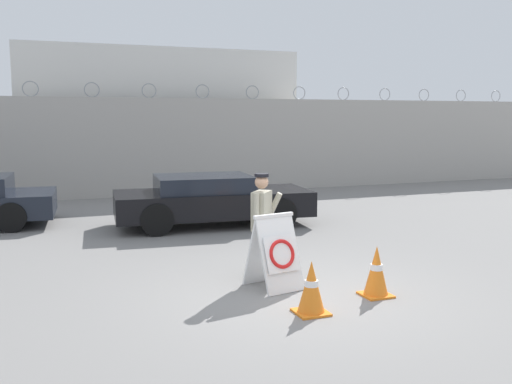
# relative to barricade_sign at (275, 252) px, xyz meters

# --- Properties ---
(ground_plane) EXTENTS (90.00, 90.00, 0.00)m
(ground_plane) POSITION_rel_barricade_sign_xyz_m (0.15, -0.40, -0.56)
(ground_plane) COLOR gray
(perimeter_wall) EXTENTS (36.00, 0.30, 3.60)m
(perimeter_wall) POSITION_rel_barricade_sign_xyz_m (0.15, 10.75, 1.02)
(perimeter_wall) COLOR #ADA8A0
(perimeter_wall) RESTS_ON ground_plane
(building_block) EXTENTS (9.69, 7.82, 4.89)m
(building_block) POSITION_rel_barricade_sign_xyz_m (0.93, 15.64, 1.89)
(building_block) COLOR silver
(building_block) RESTS_ON ground_plane
(barricade_sign) EXTENTS (0.78, 0.86, 1.13)m
(barricade_sign) POSITION_rel_barricade_sign_xyz_m (0.00, 0.00, 0.00)
(barricade_sign) COLOR white
(barricade_sign) RESTS_ON ground_plane
(security_guard) EXTENTS (0.61, 0.51, 1.68)m
(security_guard) POSITION_rel_barricade_sign_xyz_m (0.00, 0.55, 0.37)
(security_guard) COLOR #514C42
(security_guard) RESTS_ON ground_plane
(traffic_cone_near) EXTENTS (0.42, 0.42, 0.70)m
(traffic_cone_near) POSITION_rel_barricade_sign_xyz_m (0.01, -1.20, -0.21)
(traffic_cone_near) COLOR orange
(traffic_cone_near) RESTS_ON ground_plane
(traffic_cone_far) EXTENTS (0.41, 0.41, 0.73)m
(traffic_cone_far) POSITION_rel_barricade_sign_xyz_m (1.21, -0.87, -0.20)
(traffic_cone_far) COLOR orange
(traffic_cone_far) RESTS_ON ground_plane
(parked_car_rear_sedan) EXTENTS (4.67, 2.23, 1.19)m
(parked_car_rear_sedan) POSITION_rel_barricade_sign_xyz_m (0.51, 5.09, 0.06)
(parked_car_rear_sedan) COLOR black
(parked_car_rear_sedan) RESTS_ON ground_plane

